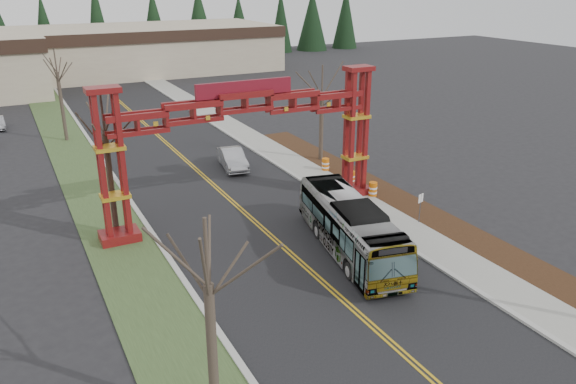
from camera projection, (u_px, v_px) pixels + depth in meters
road at (210, 182)px, 41.57m from camera, size 12.00×110.00×0.02m
lane_line_left at (209, 182)px, 41.51m from camera, size 0.12×100.00×0.01m
lane_line_right at (212, 182)px, 41.62m from camera, size 0.12×100.00×0.01m
curb_right at (284, 169)px, 44.17m from camera, size 0.30×110.00×0.15m
sidewalk_right at (301, 167)px, 44.79m from camera, size 2.60×110.00×0.14m
landscape_strip at (458, 231)px, 33.45m from camera, size 2.60×50.00×0.12m
grass_median at (99, 200)px, 38.15m from camera, size 4.00×110.00×0.08m
curb_left at (126, 195)px, 38.92m from camera, size 0.30×110.00×0.15m
gateway_arch at (245, 124)px, 33.62m from camera, size 18.20×1.60×8.90m
retail_building_east at (152, 48)px, 90.21m from camera, size 38.00×20.30×7.00m
conifer_treeline at (75, 26)px, 94.99m from camera, size 116.10×5.60×13.00m
transit_bus at (350, 227)px, 30.57m from camera, size 4.63×11.11×3.02m
silver_sedan at (232, 159)px, 44.43m from camera, size 2.36×4.93×1.56m
bare_tree_median_near at (208, 285)px, 17.35m from camera, size 3.42×3.42×7.61m
bare_tree_median_mid at (105, 134)px, 30.96m from camera, size 3.44×3.44×8.45m
bare_tree_median_far at (57, 73)px, 49.91m from camera, size 3.20×3.20×8.42m
bare_tree_right_far at (322, 94)px, 44.63m from camera, size 3.43×3.43×7.83m
street_sign at (420, 203)px, 34.06m from camera, size 0.44×0.16×1.98m
barrel_south at (373, 190)px, 38.57m from camera, size 0.59×0.59×1.10m
barrel_mid at (351, 178)px, 40.94m from camera, size 0.56×0.56×1.03m
barrel_north at (326, 165)px, 43.71m from camera, size 0.58×0.58×1.07m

